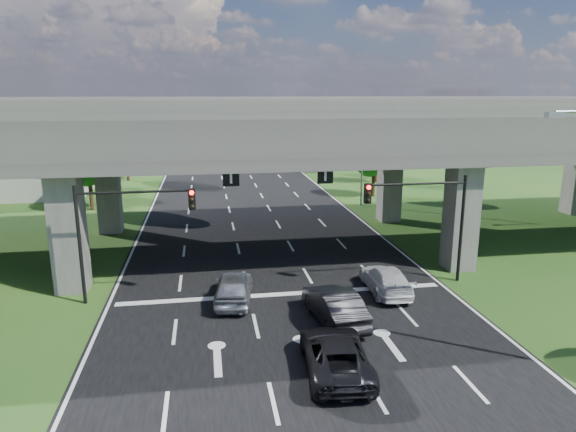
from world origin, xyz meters
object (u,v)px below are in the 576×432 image
object	(u,v)px
signal_right	(426,210)
car_white	(386,279)
streetlight_far	(359,143)
car_trailing	(335,354)
car_silver	(234,287)
streetlight_beyond	(320,130)
car_dark	(334,305)
signal_left	(124,221)

from	to	relation	value
signal_right	car_white	world-z (taller)	signal_right
streetlight_far	car_trailing	world-z (taller)	streetlight_far
car_silver	car_trailing	world-z (taller)	car_silver
streetlight_beyond	car_white	distance (m)	37.65
car_white	signal_right	bearing A→B (deg)	-156.44
streetlight_beyond	car_white	bearing A→B (deg)	-97.24
streetlight_beyond	car_dark	bearing A→B (deg)	-101.68
signal_right	car_dark	world-z (taller)	signal_right
signal_right	streetlight_beyond	xyz separation A→B (m)	(2.27, 36.06, 1.66)
signal_left	car_silver	world-z (taller)	signal_left
signal_right	signal_left	bearing A→B (deg)	180.00
signal_left	car_dark	size ratio (longest dim) A/B	1.24
car_dark	car_trailing	xyz separation A→B (m)	(-1.02, -4.22, -0.09)
signal_left	car_dark	bearing A→B (deg)	-22.96
signal_right	signal_left	xyz separation A→B (m)	(-15.65, 0.00, 0.00)
streetlight_far	streetlight_beyond	bearing A→B (deg)	90.00
car_trailing	streetlight_beyond	bearing A→B (deg)	-97.08
car_dark	signal_right	bearing A→B (deg)	-152.02
car_white	car_silver	bearing A→B (deg)	2.31
signal_right	signal_left	distance (m)	15.65
car_trailing	signal_left	bearing A→B (deg)	-39.19
car_silver	car_white	world-z (taller)	car_silver
signal_right	car_trailing	xyz separation A→B (m)	(-7.05, -8.30, -3.45)
signal_right	streetlight_far	xyz separation A→B (m)	(2.27, 20.06, 1.66)
streetlight_far	car_silver	size ratio (longest dim) A/B	2.22
streetlight_beyond	car_trailing	xyz separation A→B (m)	(-9.32, -44.36, -5.11)
streetlight_beyond	car_dark	distance (m)	41.29
car_white	car_dark	bearing A→B (deg)	43.36
streetlight_far	streetlight_beyond	world-z (taller)	same
car_dark	streetlight_far	bearing A→B (deg)	-115.09
car_silver	car_dark	bearing A→B (deg)	151.48
streetlight_beyond	car_white	xyz separation A→B (m)	(-4.70, -37.00, -5.14)
signal_right	signal_left	world-z (taller)	same
signal_left	car_dark	world-z (taller)	signal_left
signal_left	streetlight_far	xyz separation A→B (m)	(17.92, 20.06, 1.66)
car_silver	car_dark	xyz separation A→B (m)	(4.40, -3.13, 0.03)
streetlight_far	car_dark	size ratio (longest dim) A/B	2.07
car_dark	signal_left	bearing A→B (deg)	-29.07
streetlight_far	signal_left	bearing A→B (deg)	-131.78
signal_left	car_white	world-z (taller)	signal_left
streetlight_beyond	car_silver	world-z (taller)	streetlight_beyond
signal_left	car_silver	xyz separation A→B (m)	(5.23, -0.94, -3.39)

